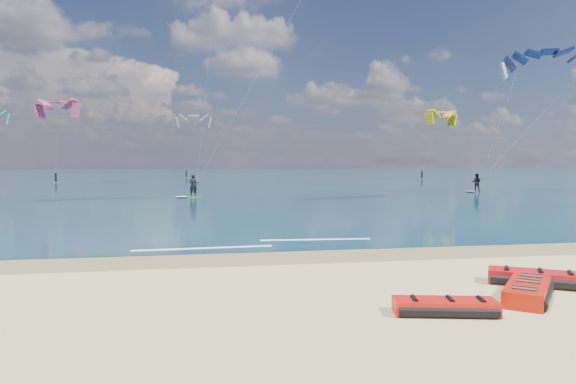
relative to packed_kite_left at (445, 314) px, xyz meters
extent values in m
plane|color=tan|center=(-3.37, 43.69, 0.00)|extent=(320.00, 320.00, 0.00)
cube|color=brown|center=(-3.37, 6.69, 0.00)|extent=(320.00, 2.40, 0.01)
cube|color=#0A2E3A|center=(-3.37, 107.69, 0.02)|extent=(320.00, 200.00, 0.04)
cube|color=#93C717|center=(-5.44, 35.22, 0.07)|extent=(1.52, 0.89, 0.06)
imported|color=black|center=(-5.44, 35.22, 1.06)|extent=(0.74, 0.52, 1.92)
cylinder|color=black|center=(-5.12, 34.90, 1.33)|extent=(0.57, 0.23, 0.04)
cube|color=gold|center=(22.99, 38.52, 0.07)|extent=(1.45, 0.55, 0.06)
imported|color=black|center=(22.99, 38.52, 1.00)|extent=(1.11, 1.07, 1.80)
cylinder|color=black|center=(23.30, 38.21, 1.31)|extent=(0.58, 0.09, 0.04)
cube|color=white|center=(-0.41, 9.99, 0.04)|extent=(4.39, 0.56, 0.01)
cube|color=white|center=(-4.84, 8.69, 0.04)|extent=(4.97, 0.51, 0.01)
camera|label=1|loc=(-4.96, -9.65, 3.13)|focal=32.00mm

